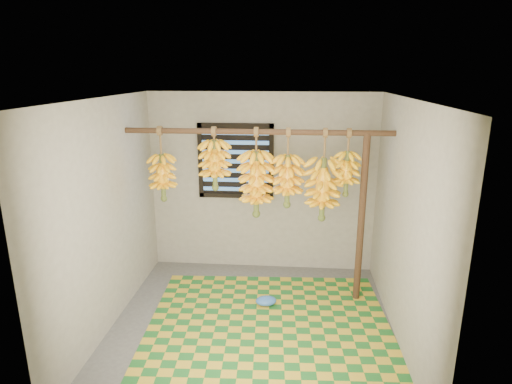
# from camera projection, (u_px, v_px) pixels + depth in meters

# --- Properties ---
(floor) EXTENTS (3.00, 3.00, 0.01)m
(floor) POSITION_uv_depth(u_px,v_px,m) (252.00, 327.00, 4.60)
(floor) COLOR #4D4D4D
(floor) RESTS_ON ground
(ceiling) EXTENTS (3.00, 3.00, 0.01)m
(ceiling) POSITION_uv_depth(u_px,v_px,m) (251.00, 98.00, 3.94)
(ceiling) COLOR silver
(ceiling) RESTS_ON wall_back
(wall_back) EXTENTS (3.00, 0.01, 2.40)m
(wall_back) POSITION_uv_depth(u_px,v_px,m) (262.00, 183.00, 5.71)
(wall_back) COLOR gray
(wall_back) RESTS_ON floor
(wall_left) EXTENTS (0.01, 3.00, 2.40)m
(wall_left) POSITION_uv_depth(u_px,v_px,m) (106.00, 217.00, 4.40)
(wall_left) COLOR gray
(wall_left) RESTS_ON floor
(wall_right) EXTENTS (0.01, 3.00, 2.40)m
(wall_right) POSITION_uv_depth(u_px,v_px,m) (405.00, 226.00, 4.15)
(wall_right) COLOR gray
(wall_right) RESTS_ON floor
(window) EXTENTS (1.00, 0.04, 1.00)m
(window) POSITION_uv_depth(u_px,v_px,m) (236.00, 161.00, 5.63)
(window) COLOR black
(window) RESTS_ON wall_back
(hanging_pole) EXTENTS (3.00, 0.06, 0.06)m
(hanging_pole) POSITION_uv_depth(u_px,v_px,m) (257.00, 132.00, 4.72)
(hanging_pole) COLOR #462C1C
(hanging_pole) RESTS_ON wall_left
(support_post) EXTENTS (0.08, 0.08, 2.00)m
(support_post) POSITION_uv_depth(u_px,v_px,m) (361.00, 220.00, 4.90)
(support_post) COLOR #462C1C
(support_post) RESTS_ON floor
(woven_mat) EXTENTS (2.70, 2.21, 0.01)m
(woven_mat) POSITION_uv_depth(u_px,v_px,m) (269.00, 321.00, 4.68)
(woven_mat) COLOR #1C6023
(woven_mat) RESTS_ON floor
(plastic_bag) EXTENTS (0.28, 0.22, 0.10)m
(plastic_bag) POSITION_uv_depth(u_px,v_px,m) (266.00, 301.00, 4.99)
(plastic_bag) COLOR #3163B7
(plastic_bag) RESTS_ON woven_mat
(banana_bunch_a) EXTENTS (0.30, 0.30, 0.87)m
(banana_bunch_a) POSITION_uv_depth(u_px,v_px,m) (163.00, 177.00, 4.96)
(banana_bunch_a) COLOR brown
(banana_bunch_a) RESTS_ON hanging_pole
(banana_bunch_b) EXTENTS (0.36, 0.36, 0.72)m
(banana_bunch_b) POSITION_uv_depth(u_px,v_px,m) (215.00, 165.00, 4.87)
(banana_bunch_b) COLOR brown
(banana_bunch_b) RESTS_ON hanging_pole
(banana_bunch_c) EXTENTS (0.38, 0.38, 1.03)m
(banana_bunch_c) POSITION_uv_depth(u_px,v_px,m) (256.00, 184.00, 4.89)
(banana_bunch_c) COLOR brown
(banana_bunch_c) RESTS_ON hanging_pole
(banana_bunch_d) EXTENTS (0.35, 0.35, 0.91)m
(banana_bunch_d) POSITION_uv_depth(u_px,v_px,m) (287.00, 181.00, 4.85)
(banana_bunch_d) COLOR brown
(banana_bunch_d) RESTS_ON hanging_pole
(banana_bunch_e) EXTENTS (0.40, 0.40, 1.05)m
(banana_bunch_e) POSITION_uv_depth(u_px,v_px,m) (323.00, 189.00, 4.84)
(banana_bunch_e) COLOR brown
(banana_bunch_e) RESTS_ON hanging_pole
(banana_bunch_f) EXTENTS (0.29, 0.29, 0.76)m
(banana_bunch_f) POSITION_uv_depth(u_px,v_px,m) (347.00, 174.00, 4.76)
(banana_bunch_f) COLOR brown
(banana_bunch_f) RESTS_ON hanging_pole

